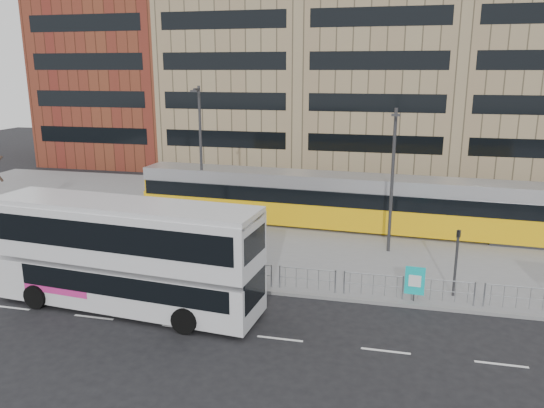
% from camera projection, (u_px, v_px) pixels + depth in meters
% --- Properties ---
extents(ground, '(120.00, 120.00, 0.00)m').
position_uv_depth(ground, '(256.00, 293.00, 24.66)').
color(ground, black).
rests_on(ground, ground).
extents(plaza, '(64.00, 24.00, 0.15)m').
position_uv_depth(plaza, '(302.00, 221.00, 35.96)').
color(plaza, gray).
rests_on(plaza, ground).
extents(kerb, '(64.00, 0.25, 0.17)m').
position_uv_depth(kerb, '(257.00, 291.00, 24.68)').
color(kerb, gray).
rests_on(kerb, ground).
extents(building_row, '(70.40, 18.40, 31.20)m').
position_uv_depth(building_row, '(357.00, 40.00, 53.44)').
color(building_row, brown).
rests_on(building_row, ground).
extents(pedestrian_barrier, '(32.07, 0.07, 1.10)m').
position_uv_depth(pedestrian_barrier, '(301.00, 273.00, 24.44)').
color(pedestrian_barrier, '#989BA0').
rests_on(pedestrian_barrier, plaza).
extents(road_markings, '(62.00, 0.12, 0.01)m').
position_uv_depth(road_markings, '(255.00, 336.00, 20.66)').
color(road_markings, white).
rests_on(road_markings, ground).
extents(double_decker_bus, '(12.00, 3.82, 4.72)m').
position_uv_depth(double_decker_bus, '(125.00, 252.00, 22.55)').
color(double_decker_bus, silver).
rests_on(double_decker_bus, ground).
extents(tram, '(29.23, 4.38, 3.43)m').
position_uv_depth(tram, '(359.00, 202.00, 33.71)').
color(tram, '#F1B40D').
rests_on(tram, plaza).
extents(ad_panel, '(0.85, 0.12, 1.60)m').
position_uv_depth(ad_panel, '(415.00, 281.00, 23.19)').
color(ad_panel, '#2D2D30').
rests_on(ad_panel, plaza).
extents(pedestrian, '(0.49, 0.65, 1.60)m').
position_uv_depth(pedestrian, '(172.00, 228.00, 31.33)').
color(pedestrian, black).
rests_on(pedestrian, plaza).
extents(traffic_light_west, '(0.22, 0.24, 3.10)m').
position_uv_depth(traffic_light_west, '(79.00, 232.00, 26.67)').
color(traffic_light_west, '#2D2D30').
rests_on(traffic_light_west, plaza).
extents(traffic_light_east, '(0.23, 0.25, 3.10)m').
position_uv_depth(traffic_light_east, '(457.00, 254.00, 23.50)').
color(traffic_light_east, '#2D2D30').
rests_on(traffic_light_east, plaza).
extents(lamp_post_west, '(0.45, 1.04, 8.91)m').
position_uv_depth(lamp_post_west, '(201.00, 149.00, 34.82)').
color(lamp_post_west, '#2D2D30').
rests_on(lamp_post_west, plaza).
extents(lamp_post_east, '(0.45, 1.04, 7.96)m').
position_uv_depth(lamp_post_east, '(392.00, 175.00, 28.74)').
color(lamp_post_east, '#2D2D30').
rests_on(lamp_post_east, plaza).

